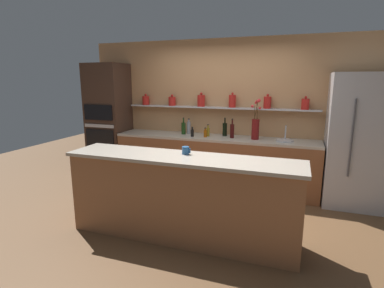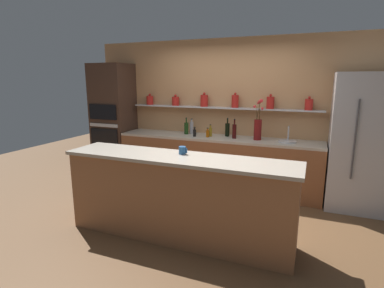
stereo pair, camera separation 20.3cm
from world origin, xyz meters
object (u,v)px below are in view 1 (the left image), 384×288
Objects in this scene: refrigerator at (360,141)px; bottle_wine_4 at (184,128)px; bottle_sauce_2 at (205,133)px; bottle_oil_3 at (208,131)px; flower_vase at (256,126)px; coffee_mug at (186,150)px; sink_fixture at (285,140)px; bottle_wine_5 at (232,131)px; bottle_wine_6 at (225,129)px; oven_tower at (109,121)px; bottle_spirit_1 at (189,127)px; bottle_sauce_0 at (192,133)px.

refrigerator is 6.58× the size of bottle_wine_4.
bottle_sauce_2 is 0.78× the size of bottle_oil_3.
flower_vase is 2.22× the size of bottle_wine_4.
bottle_wine_4 is at bearing 177.60° from flower_vase.
flower_vase reaches higher than coffee_mug.
sink_fixture is at bearing -1.75° from bottle_wine_4.
flower_vase is 0.40m from bottle_wine_5.
bottle_oil_3 is 0.70× the size of bottle_wine_4.
bottle_oil_3 is at bearing 179.63° from flower_vase.
bottle_wine_5 is 1.03× the size of bottle_wine_6.
bottle_wine_4 is at bearing 178.25° from sink_fixture.
flower_vase is at bearing -2.40° from bottle_wine_4.
bottle_spirit_1 is (1.62, 0.13, -0.06)m from oven_tower.
flower_vase reaches higher than bottle_wine_6.
flower_vase is 1.82m from coffee_mug.
oven_tower is 10.41× the size of bottle_oil_3.
bottle_wine_5 is (-1.93, 0.03, 0.05)m from refrigerator.
refrigerator reaches higher than sink_fixture.
bottle_sauce_0 is (1.77, -0.10, -0.11)m from oven_tower.
bottle_spirit_1 is (-1.70, 0.11, 0.09)m from sink_fixture.
flower_vase is 6.41× the size of coffee_mug.
bottle_spirit_1 is 0.67m from bottle_wine_6.
bottle_sauce_0 is 0.28m from bottle_oil_3.
oven_tower is at bearing -175.55° from bottle_spirit_1.
oven_tower is at bearing -179.75° from flower_vase.
coffee_mug is (2.25, -1.71, -0.03)m from oven_tower.
oven_tower is 7.24× the size of bottle_wine_4.
oven_tower reaches higher than bottle_sauce_2.
refrigerator is at bearing -0.48° from oven_tower.
bottle_sauce_0 is at bearing -173.41° from bottle_sauce_2.
flower_vase is at bearing -13.46° from bottle_wine_6.
bottle_oil_3 is 1.74m from coffee_mug.
bottle_wine_6 is at bearing 5.88° from bottle_wine_4.
bottle_oil_3 is at bearing 179.78° from sink_fixture.
bottle_sauce_2 is at bearing -173.93° from flower_vase.
refrigerator is at bearing 0.97° from bottle_sauce_2.
refrigerator reaches higher than bottle_wine_5.
oven_tower is 3.32m from sink_fixture.
refrigerator reaches higher than coffee_mug.
bottle_wine_5 is (0.43, -0.02, 0.04)m from bottle_oil_3.
coffee_mug is at bearing -37.22° from oven_tower.
bottle_sauce_0 is 0.28m from bottle_spirit_1.
bottle_sauce_2 is 0.46m from bottle_wine_5.
bottle_wine_6 is at bearing 37.30° from bottle_sauce_2.
flower_vase reaches higher than bottle_wine_5.
bottle_oil_3 is 0.43m from bottle_wine_5.
refrigerator reaches higher than bottle_spirit_1.
bottle_wine_5 is at bearing 8.91° from bottle_sauce_2.
flower_vase is 3.96× the size of bottle_sauce_0.
bottle_sauce_2 is (-2.38, -0.04, -0.01)m from refrigerator.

